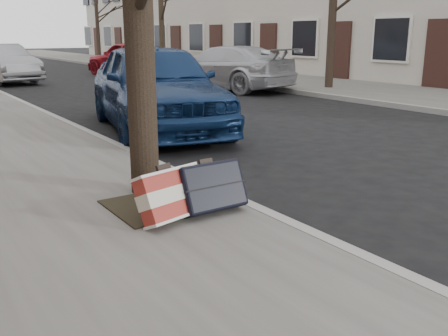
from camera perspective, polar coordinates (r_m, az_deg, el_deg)
ground at (r=5.13m, az=19.47°, el=-4.86°), size 120.00×120.00×0.00m
far_sidewalk at (r=21.39m, az=-0.85°, el=10.76°), size 4.00×70.00×0.12m
dirt_patch at (r=4.71m, az=-7.62°, el=-4.23°), size 0.85×0.85×0.02m
suitcase_red at (r=4.26m, az=-6.07°, el=-3.12°), size 0.65×0.45×0.46m
suitcase_navy at (r=4.44m, az=-1.50°, el=-2.16°), size 0.61×0.36×0.48m
car_near_front at (r=9.01m, az=-7.79°, el=9.25°), size 2.85×4.88×1.56m
car_near_mid at (r=19.56m, az=-24.04°, el=10.87°), size 1.98×4.22×1.34m
car_far_front at (r=15.56m, az=0.10°, el=11.37°), size 2.91×4.90×1.33m
car_far_back at (r=21.38m, az=-10.89°, el=12.24°), size 2.52×4.43×1.42m
tree_far_b at (r=24.26m, az=-7.21°, el=17.75°), size 0.24×0.24×5.46m
tree_far_c at (r=31.78m, az=-14.29°, el=15.82°), size 0.21×0.21×4.41m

